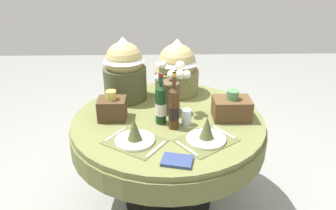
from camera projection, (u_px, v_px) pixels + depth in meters
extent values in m
plane|color=gray|center=(168.00, 200.00, 2.55)|extent=(8.00, 8.00, 0.00)
cylinder|color=olive|center=(168.00, 120.00, 2.24)|extent=(1.32, 1.32, 0.04)
cylinder|color=#626738|center=(168.00, 132.00, 2.28)|extent=(1.35, 1.35, 0.15)
cylinder|color=black|center=(168.00, 162.00, 2.40)|extent=(0.12, 0.12, 0.67)
cylinder|color=black|center=(168.00, 198.00, 2.55)|extent=(0.66, 0.66, 0.03)
cube|color=brown|center=(135.00, 142.00, 1.95)|extent=(0.43, 0.41, 0.00)
cylinder|color=white|center=(135.00, 140.00, 1.94)|extent=(0.24, 0.24, 0.02)
cone|color=#4C562D|center=(134.00, 129.00, 1.91)|extent=(0.09, 0.09, 0.14)
cube|color=silver|center=(115.00, 134.00, 2.02)|extent=(0.12, 0.16, 0.00)
cube|color=silver|center=(156.00, 149.00, 1.87)|extent=(0.12, 0.17, 0.00)
cube|color=brown|center=(206.00, 140.00, 1.96)|extent=(0.43, 0.41, 0.00)
cylinder|color=white|center=(206.00, 139.00, 1.96)|extent=(0.24, 0.24, 0.02)
cone|color=#4C562D|center=(207.00, 128.00, 1.92)|extent=(0.09, 0.09, 0.14)
cube|color=silver|center=(187.00, 148.00, 1.87)|extent=(0.12, 0.16, 0.00)
cube|color=silver|center=(224.00, 132.00, 2.05)|extent=(0.12, 0.16, 0.00)
cylinder|color=brown|center=(170.00, 97.00, 2.26)|extent=(0.14, 0.14, 0.23)
sphere|color=white|center=(187.00, 75.00, 2.17)|extent=(0.06, 0.06, 0.06)
cylinder|color=#4C7038|center=(187.00, 80.00, 2.19)|extent=(0.01, 0.01, 0.04)
sphere|color=white|center=(172.00, 75.00, 2.23)|extent=(0.06, 0.06, 0.06)
cylinder|color=#4C7038|center=(172.00, 79.00, 2.24)|extent=(0.01, 0.01, 0.02)
sphere|color=white|center=(158.00, 78.00, 2.18)|extent=(0.05, 0.05, 0.05)
cylinder|color=#4C7038|center=(158.00, 81.00, 2.19)|extent=(0.01, 0.01, 0.03)
sphere|color=white|center=(180.00, 74.00, 2.14)|extent=(0.06, 0.06, 0.06)
cylinder|color=#4C7038|center=(180.00, 81.00, 2.16)|extent=(0.01, 0.01, 0.05)
sphere|color=white|center=(163.00, 65.00, 2.10)|extent=(0.05, 0.05, 0.05)
cylinder|color=#4C7038|center=(163.00, 76.00, 2.14)|extent=(0.01, 0.01, 0.13)
sphere|color=white|center=(181.00, 76.00, 2.16)|extent=(0.05, 0.05, 0.05)
cylinder|color=#4C7038|center=(181.00, 81.00, 2.17)|extent=(0.01, 0.01, 0.04)
sphere|color=white|center=(180.00, 66.00, 2.19)|extent=(0.07, 0.07, 0.07)
cylinder|color=#4C7038|center=(180.00, 75.00, 2.22)|extent=(0.01, 0.01, 0.08)
cylinder|color=#143819|center=(161.00, 106.00, 2.12)|extent=(0.07, 0.07, 0.25)
cylinder|color=silver|center=(161.00, 109.00, 2.12)|extent=(0.07, 0.07, 0.08)
cone|color=#143819|center=(161.00, 86.00, 2.06)|extent=(0.07, 0.07, 0.03)
cylinder|color=#143819|center=(161.00, 79.00, 2.03)|extent=(0.03, 0.03, 0.07)
cylinder|color=maroon|center=(161.00, 75.00, 2.02)|extent=(0.03, 0.03, 0.02)
cylinder|color=#422814|center=(174.00, 110.00, 2.05)|extent=(0.07, 0.07, 0.26)
cylinder|color=black|center=(174.00, 113.00, 2.06)|extent=(0.07, 0.07, 0.09)
cone|color=#422814|center=(174.00, 89.00, 1.99)|extent=(0.07, 0.07, 0.03)
cylinder|color=#422814|center=(174.00, 80.00, 1.96)|extent=(0.03, 0.03, 0.09)
cylinder|color=#B29933|center=(174.00, 74.00, 1.95)|extent=(0.03, 0.03, 0.02)
cylinder|color=silver|center=(187.00, 117.00, 2.12)|extent=(0.06, 0.06, 0.11)
cube|color=navy|center=(177.00, 161.00, 1.76)|extent=(0.19, 0.15, 0.02)
cylinder|color=#474C2D|center=(125.00, 83.00, 2.48)|extent=(0.33, 0.33, 0.25)
sphere|color=tan|center=(124.00, 60.00, 2.40)|extent=(0.28, 0.28, 0.28)
cone|color=silver|center=(123.00, 49.00, 2.36)|extent=(0.31, 0.31, 0.18)
cylinder|color=olive|center=(177.00, 81.00, 2.60)|extent=(0.35, 0.35, 0.19)
sphere|color=tan|center=(177.00, 63.00, 2.53)|extent=(0.30, 0.30, 0.30)
cone|color=silver|center=(177.00, 51.00, 2.49)|extent=(0.33, 0.33, 0.19)
cube|color=#47331E|center=(112.00, 109.00, 2.20)|extent=(0.19, 0.16, 0.14)
cylinder|color=gold|center=(111.00, 95.00, 2.15)|extent=(0.07, 0.07, 0.06)
cube|color=brown|center=(232.00, 108.00, 2.20)|extent=(0.25, 0.18, 0.14)
cylinder|color=#4C7F4C|center=(233.00, 95.00, 2.16)|extent=(0.08, 0.08, 0.06)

